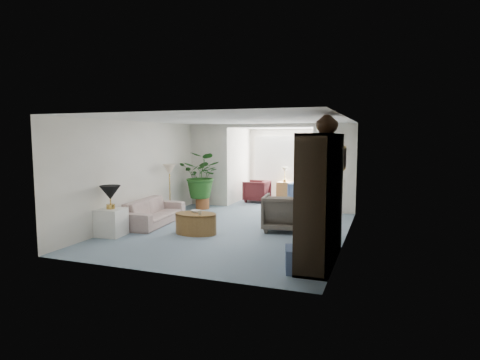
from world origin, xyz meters
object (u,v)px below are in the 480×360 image
at_px(coffee_table, 196,223).
at_px(wingback_chair, 284,213).
at_px(side_table_dark, 317,217).
at_px(sunroom_table, 285,191).
at_px(framed_picture, 344,158).
at_px(ottoman, 301,260).
at_px(coffee_bowl, 196,211).
at_px(sofa, 154,212).
at_px(sunroom_chair_maroon, 257,191).
at_px(table_lamp, 110,193).
at_px(end_table, 111,222).
at_px(cabinet_urn, 327,122).
at_px(coffee_cup, 200,213).
at_px(floor_lamp, 169,169).
at_px(entertainment_cabinet, 321,198).
at_px(plant_pot, 202,203).
at_px(sunroom_chair_blue, 302,193).

xyz_separation_m(coffee_table, wingback_chair, (1.74, 0.95, 0.19)).
height_order(side_table_dark, sunroom_table, sunroom_table).
relative_size(wingback_chair, side_table_dark, 1.53).
height_order(framed_picture, ottoman, framed_picture).
height_order(coffee_table, coffee_bowl, coffee_bowl).
relative_size(sofa, sunroom_table, 3.42).
bearing_deg(sunroom_chair_maroon, framed_picture, 37.87).
relative_size(table_lamp, ottoman, 0.92).
distance_m(end_table, table_lamp, 0.64).
relative_size(sofa, ottoman, 4.29).
distance_m(side_table_dark, cabinet_urn, 2.76).
relative_size(coffee_cup, wingback_chair, 0.10).
height_order(end_table, coffee_bowl, end_table).
bearing_deg(coffee_bowl, ottoman, -33.14).
bearing_deg(floor_lamp, sunroom_table, 58.40).
height_order(ottoman, sunroom_chair_maroon, sunroom_chair_maroon).
distance_m(floor_lamp, entertainment_cabinet, 5.21).
distance_m(coffee_bowl, ottoman, 3.26).
xyz_separation_m(plant_pot, sunroom_chair_blue, (2.62, 1.78, 0.19)).
relative_size(sofa, plant_pot, 5.12).
bearing_deg(table_lamp, cabinet_urn, 3.69).
xyz_separation_m(sofa, sunroom_table, (2.10, 4.82, 0.00)).
distance_m(entertainment_cabinet, plant_pot, 5.67).
bearing_deg(entertainment_cabinet, table_lamp, 177.30).
height_order(table_lamp, coffee_table, table_lamp).
height_order(sunroom_chair_blue, sunroom_table, sunroom_chair_blue).
relative_size(sunroom_chair_blue, sunroom_chair_maroon, 0.99).
height_order(side_table_dark, plant_pot, side_table_dark).
height_order(coffee_cup, plant_pot, coffee_cup).
distance_m(sofa, coffee_bowl, 1.45).
xyz_separation_m(coffee_table, sunroom_table, (0.68, 5.37, 0.07)).
distance_m(table_lamp, sunroom_table, 6.61).
bearing_deg(end_table, wingback_chair, 27.53).
distance_m(coffee_table, sunroom_chair_blue, 4.83).
distance_m(coffee_bowl, wingback_chair, 1.98).
bearing_deg(floor_lamp, ottoman, -37.97).
bearing_deg(entertainment_cabinet, sunroom_table, 108.90).
xyz_separation_m(floor_lamp, plant_pot, (0.41, 1.18, -1.09)).
relative_size(coffee_bowl, side_table_dark, 0.36).
bearing_deg(cabinet_urn, sofa, 166.08).
height_order(cabinet_urn, sunroom_table, cabinet_urn).
xyz_separation_m(table_lamp, cabinet_urn, (4.48, 0.29, 1.44)).
xyz_separation_m(floor_lamp, sunroom_table, (2.28, 3.71, -0.95)).
relative_size(floor_lamp, cabinet_urn, 0.86).
relative_size(coffee_bowl, coffee_cup, 2.27).
bearing_deg(floor_lamp, coffee_table, -45.99).
distance_m(sofa, entertainment_cabinet, 4.62).
relative_size(sofa, sunroom_chair_maroon, 2.64).
height_order(framed_picture, floor_lamp, framed_picture).
bearing_deg(table_lamp, coffee_table, 26.44).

